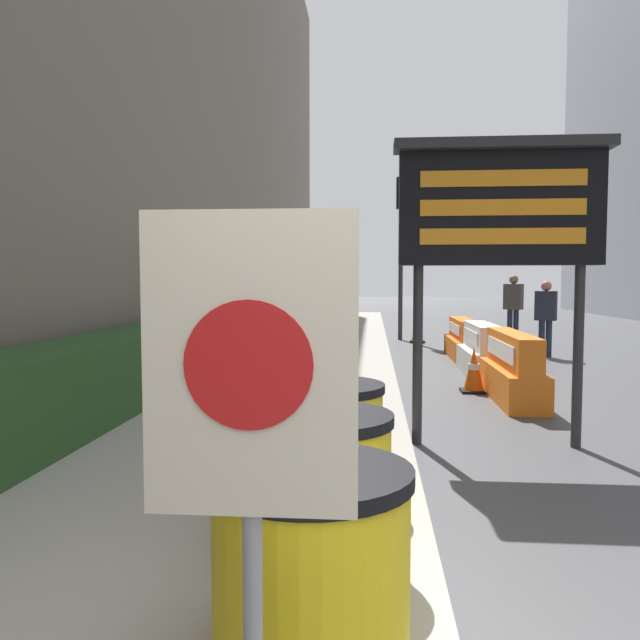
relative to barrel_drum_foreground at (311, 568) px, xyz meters
name	(u,v)px	position (x,y,z in m)	size (l,w,h in m)	color
hedge_strip	(87,380)	(-2.88, 4.15, 0.04)	(0.90, 7.27, 0.88)	#284C23
bare_tree	(200,294)	(-2.93, 8.90, 0.88)	(1.44, 1.62, 2.72)	#4C3D2D
barrel_drum_foreground	(311,568)	(0.00, 0.00, 0.00)	(0.81, 0.81, 0.81)	yellow
barrel_drum_middle	(320,485)	(-0.05, 0.99, 0.00)	(0.81, 0.81, 0.81)	yellow
barrel_drum_back	(328,439)	(-0.08, 1.98, 0.00)	(0.81, 0.81, 0.81)	yellow
warning_sign	(250,403)	(-0.11, -0.63, 0.78)	(0.62, 0.08, 1.74)	gray
message_board	(500,210)	(1.48, 3.92, 1.82)	(2.08, 0.36, 3.02)	#28282B
jersey_barrier_orange_near	(512,371)	(2.17, 6.34, -0.12)	(0.54, 2.12, 0.94)	orange
jersey_barrier_white	(482,352)	(2.17, 8.73, -0.14)	(0.65, 1.84, 0.90)	silver
jersey_barrier_orange_far	(462,341)	(2.17, 11.13, -0.17)	(0.56, 2.00, 0.83)	orange
traffic_cone_near	(474,371)	(1.74, 6.94, -0.21)	(0.37, 0.37, 0.67)	black
traffic_cone_mid	(418,329)	(1.44, 14.37, -0.19)	(0.39, 0.39, 0.70)	black
traffic_light_near_curb	(401,224)	(1.01, 14.91, 2.66)	(0.28, 0.44, 4.44)	#2D2D30
pedestrian_worker	(513,302)	(4.02, 14.79, 0.53)	(0.55, 0.48, 1.80)	#23283D
pedestrian_passerby	(546,312)	(3.95, 11.34, 0.44)	(0.50, 0.41, 1.65)	#23283D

